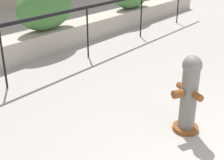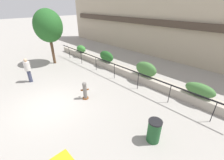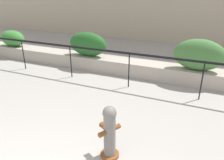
# 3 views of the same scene
# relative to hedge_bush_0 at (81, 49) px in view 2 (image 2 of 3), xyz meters

# --- Properties ---
(ground_plane) EXTENTS (120.00, 120.00, 0.00)m
(ground_plane) POSITION_rel_hedge_bush_0_xyz_m (5.92, -6.00, -0.85)
(ground_plane) COLOR #9E9991
(building_facade) EXTENTS (30.00, 1.36, 8.00)m
(building_facade) POSITION_rel_hedge_bush_0_xyz_m (5.92, 5.98, 3.14)
(building_facade) COLOR tan
(building_facade) RESTS_ON ground
(planter_wall_low) EXTENTS (18.00, 0.70, 0.50)m
(planter_wall_low) POSITION_rel_hedge_bush_0_xyz_m (5.92, 0.00, -0.60)
(planter_wall_low) COLOR #ADA393
(planter_wall_low) RESTS_ON ground
(fence_railing_segment) EXTENTS (15.00, 0.05, 1.15)m
(fence_railing_segment) POSITION_rel_hedge_bush_0_xyz_m (5.92, -1.10, 0.17)
(fence_railing_segment) COLOR black
(fence_railing_segment) RESTS_ON ground
(hedge_bush_0) EXTENTS (1.20, 0.70, 0.70)m
(hedge_bush_0) POSITION_rel_hedge_bush_0_xyz_m (0.00, 0.00, 0.00)
(hedge_bush_0) COLOR #387F33
(hedge_bush_0) RESTS_ON planter_wall_low
(hedge_bush_1) EXTENTS (1.55, 0.59, 0.91)m
(hedge_bush_1) POSITION_rel_hedge_bush_0_xyz_m (3.85, 0.00, 0.10)
(hedge_bush_1) COLOR #235B23
(hedge_bush_1) RESTS_ON planter_wall_low
(hedge_bush_2) EXTENTS (1.58, 0.65, 1.00)m
(hedge_bush_2) POSITION_rel_hedge_bush_0_xyz_m (7.86, 0.00, 0.15)
(hedge_bush_2) COLOR #427538
(hedge_bush_2) RESTS_ON planter_wall_low
(hedge_bush_3) EXTENTS (1.53, 0.61, 0.72)m
(hedge_bush_3) POSITION_rel_hedge_bush_0_xyz_m (11.33, 0.00, 0.01)
(hedge_bush_3) COLOR #427538
(hedge_bush_3) RESTS_ON planter_wall_low
(fire_hydrant) EXTENTS (0.49, 0.48, 1.08)m
(fire_hydrant) POSITION_rel_hedge_bush_0_xyz_m (6.62, -4.20, -0.30)
(fire_hydrant) COLOR brown
(fire_hydrant) RESTS_ON ground
(street_tree) EXTENTS (2.59, 2.33, 4.66)m
(street_tree) POSITION_rel_hedge_bush_0_xyz_m (-0.23, -2.85, 2.44)
(street_tree) COLOR brown
(street_tree) RESTS_ON ground
(pedestrian) EXTENTS (0.57, 0.57, 1.73)m
(pedestrian) POSITION_rel_hedge_bush_0_xyz_m (2.16, -5.76, 0.14)
(pedestrian) COLOR #383D56
(pedestrian) RESTS_ON ground
(trash_bin) EXTENTS (0.55, 0.55, 1.01)m
(trash_bin) POSITION_rel_hedge_bush_0_xyz_m (11.03, -3.99, -0.34)
(trash_bin) COLOR #1E5128
(trash_bin) RESTS_ON ground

